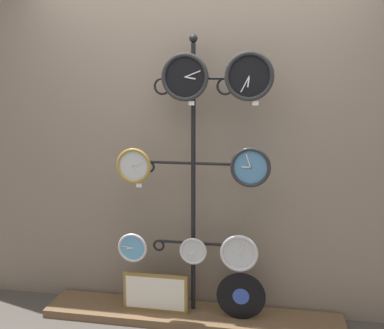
# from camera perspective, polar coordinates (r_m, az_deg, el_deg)

# --- Properties ---
(shop_wall) EXTENTS (4.40, 0.04, 2.80)m
(shop_wall) POSITION_cam_1_polar(r_m,az_deg,el_deg) (3.31, 0.66, 4.58)
(shop_wall) COLOR gray
(shop_wall) RESTS_ON ground_plane
(low_shelf) EXTENTS (2.20, 0.36, 0.06)m
(low_shelf) POSITION_cam_1_polar(r_m,az_deg,el_deg) (3.51, -0.03, -18.64)
(low_shelf) COLOR brown
(low_shelf) RESTS_ON ground_plane
(display_stand) EXTENTS (0.74, 0.40, 2.06)m
(display_stand) POSITION_cam_1_polar(r_m,az_deg,el_deg) (3.32, 0.16, -8.97)
(display_stand) COLOR black
(display_stand) RESTS_ON ground_plane
(clock_top_center) EXTENTS (0.32, 0.04, 0.32)m
(clock_top_center) POSITION_cam_1_polar(r_m,az_deg,el_deg) (3.05, -0.90, 11.03)
(clock_top_center) COLOR black
(clock_top_right) EXTENTS (0.32, 0.04, 0.32)m
(clock_top_right) POSITION_cam_1_polar(r_m,az_deg,el_deg) (2.98, 7.28, 11.05)
(clock_top_right) COLOR black
(clock_middle_left) EXTENTS (0.25, 0.04, 0.25)m
(clock_middle_left) POSITION_cam_1_polar(r_m,az_deg,el_deg) (3.19, -7.40, -0.15)
(clock_middle_left) COLOR silver
(clock_middle_right) EXTENTS (0.27, 0.04, 0.27)m
(clock_middle_right) POSITION_cam_1_polar(r_m,az_deg,el_deg) (3.04, 7.44, -0.36)
(clock_middle_right) COLOR #4C84B2
(clock_bottom_left) EXTENTS (0.22, 0.04, 0.22)m
(clock_bottom_left) POSITION_cam_1_polar(r_m,az_deg,el_deg) (3.35, -7.54, -10.41)
(clock_bottom_left) COLOR #60A8DB
(clock_bottom_center) EXTENTS (0.20, 0.04, 0.20)m
(clock_bottom_center) POSITION_cam_1_polar(r_m,az_deg,el_deg) (3.27, 0.15, -10.91)
(clock_bottom_center) COLOR silver
(clock_bottom_right) EXTENTS (0.27, 0.04, 0.27)m
(clock_bottom_right) POSITION_cam_1_polar(r_m,az_deg,el_deg) (3.22, 6.00, -11.12)
(clock_bottom_right) COLOR silver
(vinyl_record) EXTENTS (0.35, 0.01, 0.35)m
(vinyl_record) POSITION_cam_1_polar(r_m,az_deg,el_deg) (3.34, 6.23, -16.30)
(vinyl_record) COLOR black
(vinyl_record) RESTS_ON low_shelf
(picture_frame) EXTENTS (0.49, 0.02, 0.29)m
(picture_frame) POSITION_cam_1_polar(r_m,az_deg,el_deg) (3.45, -4.70, -15.94)
(picture_frame) COLOR olive
(picture_frame) RESTS_ON low_shelf
(price_tag_upper) EXTENTS (0.04, 0.00, 0.03)m
(price_tag_upper) POSITION_cam_1_polar(r_m,az_deg,el_deg) (3.04, -0.08, 7.79)
(price_tag_upper) COLOR white
(price_tag_mid) EXTENTS (0.04, 0.00, 0.03)m
(price_tag_mid) POSITION_cam_1_polar(r_m,az_deg,el_deg) (2.98, 8.06, 7.72)
(price_tag_mid) COLOR white
(price_tag_lower) EXTENTS (0.04, 0.00, 0.03)m
(price_tag_lower) POSITION_cam_1_polar(r_m,az_deg,el_deg) (3.20, -6.76, -2.66)
(price_tag_lower) COLOR white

